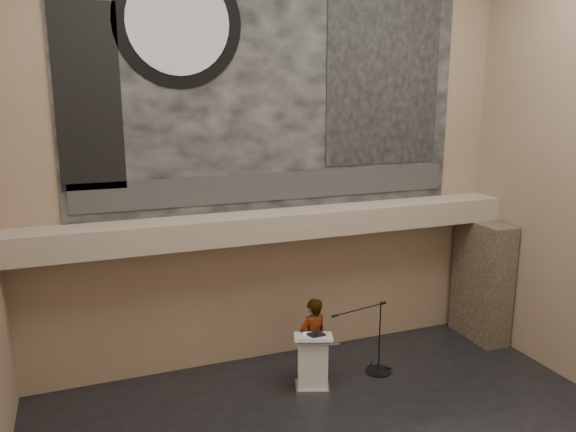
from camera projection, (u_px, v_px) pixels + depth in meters
name	position (u px, v px, depth m)	size (l,w,h in m)	color
wall_back	(274.00, 156.00, 11.13)	(10.00, 0.02, 8.50)	#8D7359
soffit	(281.00, 224.00, 11.05)	(10.00, 0.80, 0.50)	gray
sprinkler_left	(202.00, 246.00, 10.51)	(0.04, 0.04, 0.06)	#B2893D
sprinkler_right	(367.00, 230.00, 11.72)	(0.04, 0.04, 0.06)	#B2893D
banner	(274.00, 81.00, 10.78)	(8.00, 0.05, 5.00)	black
banner_text_strip	(275.00, 187.00, 11.19)	(7.76, 0.02, 0.55)	#2A2A2A
banner_clock_rim	(178.00, 22.00, 9.90)	(2.30, 2.30, 0.02)	black
banner_clock_face	(178.00, 22.00, 9.88)	(1.84, 1.84, 0.02)	silver
banner_building_print	(384.00, 77.00, 11.55)	(2.60, 0.02, 3.60)	black
banner_brick_print	(88.00, 98.00, 9.63)	(1.10, 0.02, 3.20)	black
stone_pier	(482.00, 280.00, 12.60)	(0.60, 1.40, 2.70)	#403527
lectern	(313.00, 362.00, 10.51)	(0.84, 0.71, 1.13)	silver
binder	(316.00, 335.00, 10.36)	(0.29, 0.23, 0.04)	black
papers	(309.00, 335.00, 10.37)	(0.22, 0.30, 0.01)	white
speaker_person	(313.00, 340.00, 10.78)	(0.61, 0.40, 1.68)	white
mic_stand	(377.00, 362.00, 11.21)	(1.42, 0.52, 1.49)	black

